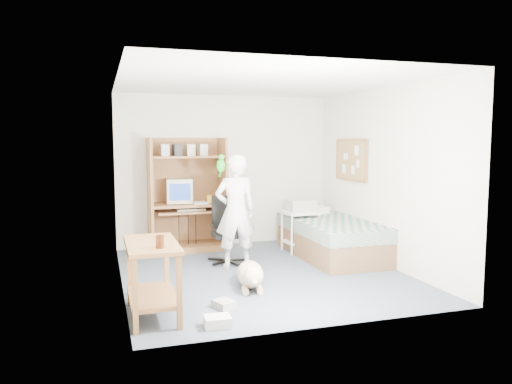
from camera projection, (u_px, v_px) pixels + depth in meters
floor at (262, 273)px, 6.63m from camera, size 4.00×4.00×0.00m
wall_back at (225, 171)px, 8.40m from camera, size 3.60×0.02×2.50m
wall_right at (383, 177)px, 7.04m from camera, size 0.02×4.00×2.50m
wall_left at (119, 183)px, 5.96m from camera, size 0.02×4.00×2.50m
ceiling at (262, 82)px, 6.37m from camera, size 3.60×4.00×0.02m
computer_hutch at (187, 199)px, 7.99m from camera, size 1.20×0.63×1.80m
bed at (331, 237)px, 7.57m from camera, size 1.02×2.02×0.66m
side_desk at (152, 268)px, 4.98m from camera, size 0.50×1.00×0.75m
corkboard at (351, 160)px, 7.86m from camera, size 0.04×0.94×0.66m
office_chair at (227, 239)px, 7.20m from camera, size 0.53×0.53×0.94m
person at (236, 211)px, 6.88m from camera, size 0.58×0.39×1.57m
parrot at (221, 164)px, 6.77m from camera, size 0.12×0.20×0.32m
dog at (251, 274)px, 5.97m from camera, size 0.44×0.98×0.37m
printer_cart at (301, 225)px, 7.87m from camera, size 0.57×0.47×0.65m
printer at (301, 205)px, 7.84m from camera, size 0.44×0.35×0.18m
crt_monitor at (179, 191)px, 7.94m from camera, size 0.44×0.46×0.38m
keyboard at (191, 210)px, 7.86m from camera, size 0.46×0.18×0.03m
pencil_cup at (209, 199)px, 8.01m from camera, size 0.08×0.08×0.12m
drink_glass at (160, 242)px, 4.70m from camera, size 0.08×0.08×0.12m
floor_box_a at (218, 321)px, 4.73m from camera, size 0.26×0.21×0.10m
floor_box_b at (224, 304)px, 5.26m from camera, size 0.25×0.27×0.08m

